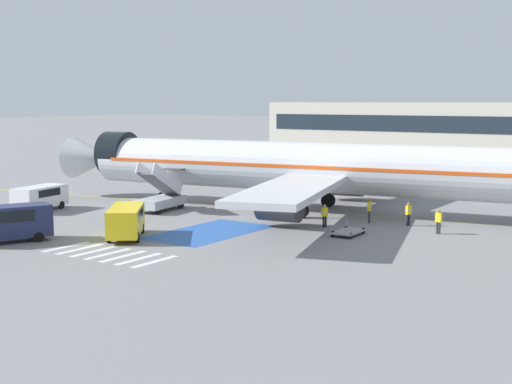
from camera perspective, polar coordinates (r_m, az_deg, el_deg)
ground_plane at (r=57.72m, az=2.18°, el=-1.51°), size 600.00×600.00×0.00m
apron_leadline_yellow at (r=57.73m, az=3.17°, el=-1.51°), size 79.38×12.43×0.01m
apron_stand_patch_blue at (r=48.45m, az=-3.78°, el=-3.21°), size 5.07×9.35×0.01m
apron_walkway_bar_0 at (r=45.03m, az=-14.94°, el=-4.25°), size 0.44×3.60×0.01m
apron_walkway_bar_1 at (r=44.15m, az=-13.91°, el=-4.45°), size 0.44×3.60×0.01m
apron_walkway_bar_2 at (r=43.28m, az=-12.84°, el=-4.65°), size 0.44×3.60×0.01m
apron_walkway_bar_3 at (r=42.43m, az=-11.73°, el=-4.86°), size 0.44×3.60×0.01m
apron_walkway_bar_4 at (r=41.59m, az=-10.57°, el=-5.08°), size 0.44×3.60×0.01m
apron_walkway_bar_5 at (r=40.77m, az=-9.37°, el=-5.30°), size 0.44×3.60×0.01m
apron_walkway_bar_6 at (r=39.98m, az=-8.11°, el=-5.53°), size 0.44×3.60×0.01m
airliner at (r=57.06m, az=3.78°, el=1.97°), size 46.60×35.44×10.35m
boarding_stairs_forward at (r=58.19m, az=-7.67°, el=-0.50°), size 2.91×5.46×4.08m
fuel_tanker at (r=74.61m, az=17.30°, el=1.57°), size 9.28×3.41×3.58m
service_van_0 at (r=47.32m, az=-19.17°, el=-2.18°), size 3.93×5.43×2.31m
service_van_1 at (r=46.92m, az=-10.37°, el=-2.15°), size 4.76×5.36×2.03m
service_van_2 at (r=60.22m, az=-16.91°, el=-0.30°), size 2.82×5.02×1.98m
baggage_cart at (r=47.54m, az=7.38°, el=-3.15°), size 1.62×2.67×0.87m
ground_crew_0 at (r=51.80m, az=12.10°, el=-1.61°), size 0.35×0.48×1.67m
ground_crew_1 at (r=52.49m, az=9.06°, el=-1.32°), size 0.33×0.47×1.81m
ground_crew_2 at (r=49.08m, az=14.40°, el=-2.18°), size 0.46×0.29×1.65m
ground_crew_3 at (r=50.24m, az=5.51°, el=-1.79°), size 0.44×0.48×1.62m
terminal_building at (r=134.98m, az=18.50°, el=4.99°), size 88.24×12.10×8.54m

